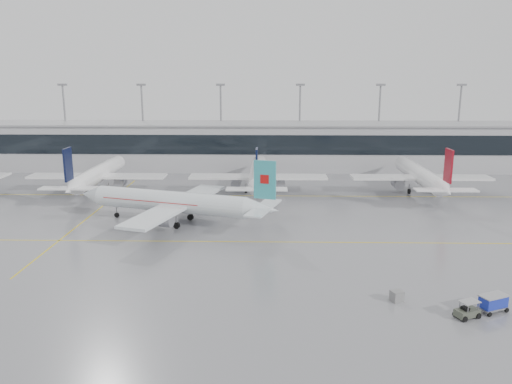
{
  "coord_description": "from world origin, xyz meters",
  "views": [
    {
      "loc": [
        1.8,
        -72.19,
        24.6
      ],
      "look_at": [
        0.0,
        12.0,
        5.0
      ],
      "focal_mm": 35.0,
      "sensor_mm": 36.0,
      "label": 1
    }
  ],
  "objects_px": {
    "gse_unit": "(397,296)",
    "air_canada_jet": "(177,202)",
    "baggage_cart": "(493,302)",
    "baggage_tug": "(467,312)"
  },
  "relations": [
    {
      "from": "baggage_tug",
      "to": "air_canada_jet",
      "type": "bearing_deg",
      "value": 113.52
    },
    {
      "from": "air_canada_jet",
      "to": "baggage_tug",
      "type": "xyz_separation_m",
      "value": [
        36.2,
        -33.29,
        -3.1
      ]
    },
    {
      "from": "baggage_tug",
      "to": "gse_unit",
      "type": "distance_m",
      "value": 7.38
    },
    {
      "from": "air_canada_jet",
      "to": "baggage_cart",
      "type": "distance_m",
      "value": 50.79
    },
    {
      "from": "gse_unit",
      "to": "air_canada_jet",
      "type": "bearing_deg",
      "value": 113.12
    },
    {
      "from": "air_canada_jet",
      "to": "gse_unit",
      "type": "distance_m",
      "value": 42.1
    },
    {
      "from": "air_canada_jet",
      "to": "baggage_cart",
      "type": "relative_size",
      "value": 10.52
    },
    {
      "from": "baggage_tug",
      "to": "baggage_cart",
      "type": "relative_size",
      "value": 1.08
    },
    {
      "from": "baggage_tug",
      "to": "gse_unit",
      "type": "xyz_separation_m",
      "value": [
        -6.35,
        3.76,
        -0.02
      ]
    },
    {
      "from": "baggage_cart",
      "to": "gse_unit",
      "type": "bearing_deg",
      "value": 142.7
    }
  ]
}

